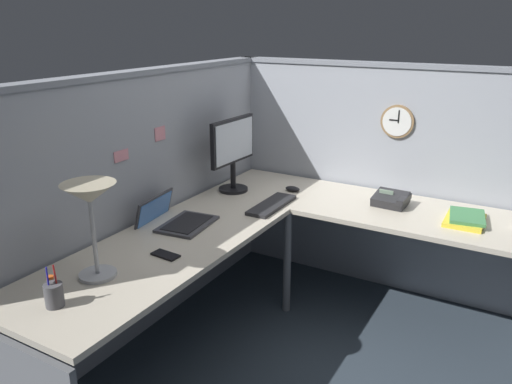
{
  "coord_description": "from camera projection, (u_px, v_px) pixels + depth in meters",
  "views": [
    {
      "loc": [
        -2.51,
        -1.14,
        1.84
      ],
      "look_at": [
        -0.12,
        0.23,
        0.91
      ],
      "focal_mm": 35.5,
      "sensor_mm": 36.0,
      "label": 1
    }
  ],
  "objects": [
    {
      "name": "office_phone",
      "position": [
        392.0,
        200.0,
        3.18
      ],
      "size": [
        0.2,
        0.21,
        0.11
      ],
      "color": "#232326",
      "rests_on": "desk"
    },
    {
      "name": "pinned_note_leftmost",
      "position": [
        160.0,
        134.0,
        2.99
      ],
      "size": [
        0.09,
        0.0,
        0.08
      ],
      "primitive_type": "cube",
      "color": "pink"
    },
    {
      "name": "cubicle_wall_back",
      "position": [
        144.0,
        204.0,
        3.04
      ],
      "size": [
        2.57,
        0.12,
        1.58
      ],
      "color": "#999EA8",
      "rests_on": "ground"
    },
    {
      "name": "keyboard",
      "position": [
        272.0,
        205.0,
        3.17
      ],
      "size": [
        0.43,
        0.14,
        0.02
      ],
      "primitive_type": "cube",
      "rotation": [
        0.0,
        0.0,
        0.01
      ],
      "color": "#232326",
      "rests_on": "desk"
    },
    {
      "name": "pen_cup",
      "position": [
        54.0,
        295.0,
        2.05
      ],
      "size": [
        0.08,
        0.08,
        0.18
      ],
      "color": "#4C4C51",
      "rests_on": "desk"
    },
    {
      "name": "ground_plane",
      "position": [
        297.0,
        328.0,
        3.19
      ],
      "size": [
        6.8,
        6.8,
        0.0
      ],
      "primitive_type": "plane",
      "color": "#2D3842"
    },
    {
      "name": "pinned_note_middle",
      "position": [
        121.0,
        156.0,
        2.74
      ],
      "size": [
        0.11,
        0.0,
        0.06
      ],
      "primitive_type": "cube",
      "color": "pink"
    },
    {
      "name": "wall_clock",
      "position": [
        397.0,
        121.0,
        3.32
      ],
      "size": [
        0.04,
        0.22,
        0.22
      ],
      "color": "olive"
    },
    {
      "name": "desk_lamp_dome",
      "position": [
        90.0,
        201.0,
        2.2
      ],
      "size": [
        0.24,
        0.24,
        0.44
      ],
      "color": "#B7BABF",
      "rests_on": "desk"
    },
    {
      "name": "cell_phone",
      "position": [
        166.0,
        255.0,
        2.51
      ],
      "size": [
        0.08,
        0.15,
        0.01
      ],
      "primitive_type": "cube",
      "rotation": [
        0.0,
        0.0,
        -0.06
      ],
      "color": "black",
      "rests_on": "desk"
    },
    {
      "name": "desk",
      "position": [
        297.0,
        247.0,
        2.84
      ],
      "size": [
        2.35,
        2.15,
        0.73
      ],
      "color": "beige",
      "rests_on": "ground"
    },
    {
      "name": "computer_mouse",
      "position": [
        293.0,
        189.0,
        3.46
      ],
      "size": [
        0.06,
        0.1,
        0.03
      ],
      "primitive_type": "ellipsoid",
      "color": "black",
      "rests_on": "desk"
    },
    {
      "name": "laptop",
      "position": [
        173.0,
        219.0,
        2.91
      ],
      "size": [
        0.38,
        0.42,
        0.22
      ],
      "color": "#38383D",
      "rests_on": "desk"
    },
    {
      "name": "monitor",
      "position": [
        233.0,
        149.0,
        3.38
      ],
      "size": [
        0.46,
        0.2,
        0.5
      ],
      "color": "black",
      "rests_on": "desk"
    },
    {
      "name": "cubicle_wall_right",
      "position": [
        389.0,
        179.0,
        3.52
      ],
      "size": [
        0.12,
        2.37,
        1.58
      ],
      "color": "#999EA8",
      "rests_on": "ground"
    },
    {
      "name": "book_stack",
      "position": [
        466.0,
        219.0,
        2.93
      ],
      "size": [
        0.3,
        0.23,
        0.04
      ],
      "color": "yellow",
      "rests_on": "desk"
    }
  ]
}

